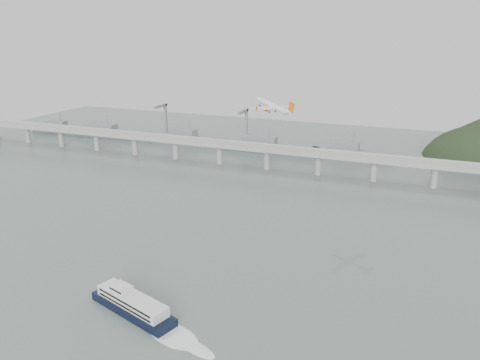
% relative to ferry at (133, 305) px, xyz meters
% --- Properties ---
extents(ground, '(900.00, 900.00, 0.00)m').
position_rel_ferry_xyz_m(ground, '(12.42, 52.03, -4.20)').
color(ground, slate).
rests_on(ground, ground).
extents(bridge, '(800.00, 22.00, 23.90)m').
position_rel_ferry_xyz_m(bridge, '(11.27, 252.03, 13.45)').
color(bridge, '#999896').
rests_on(bridge, ground).
extents(distant_fleet, '(453.00, 60.90, 40.00)m').
position_rel_ferry_xyz_m(distant_fleet, '(-142.94, 317.11, 2.02)').
color(distant_fleet, slate).
rests_on(distant_fleet, ground).
extents(ferry, '(79.84, 32.83, 15.49)m').
position_rel_ferry_xyz_m(ferry, '(0.00, 0.00, 0.00)').
color(ferry, black).
rests_on(ferry, ground).
extents(airliner, '(33.10, 31.38, 10.05)m').
position_rel_ferry_xyz_m(airliner, '(28.76, 123.56, 78.13)').
color(airliner, white).
rests_on(airliner, ground).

